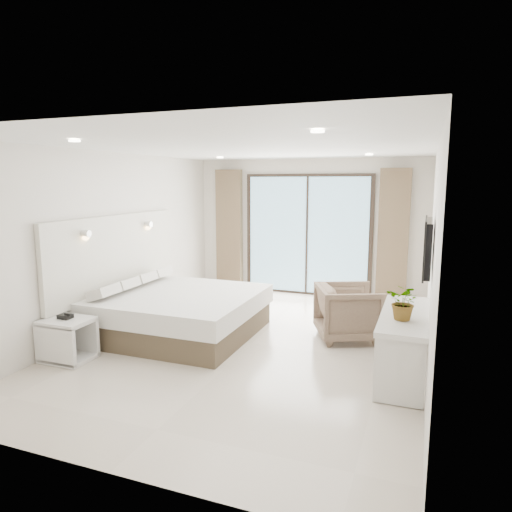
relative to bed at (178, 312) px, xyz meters
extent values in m
plane|color=beige|center=(1.19, -0.02, -0.33)|extent=(6.20, 6.20, 0.00)
cube|color=silver|center=(1.19, 3.08, 1.02)|extent=(4.60, 0.02, 2.70)
cube|color=silver|center=(1.19, -3.12, 1.02)|extent=(4.60, 0.02, 2.70)
cube|color=silver|center=(-1.11, -0.02, 1.02)|extent=(0.02, 6.20, 2.70)
cube|color=silver|center=(3.49, -0.02, 1.02)|extent=(0.02, 6.20, 2.70)
cube|color=white|center=(1.19, -0.02, 2.37)|extent=(4.60, 6.20, 0.02)
cube|color=silver|center=(-1.06, 0.00, 0.82)|extent=(0.08, 3.00, 1.20)
cube|color=black|center=(3.44, -0.42, 1.22)|extent=(0.06, 1.00, 0.58)
cube|color=black|center=(3.40, -0.42, 1.22)|extent=(0.02, 1.04, 0.62)
cube|color=black|center=(1.19, 3.05, 0.87)|extent=(2.56, 0.04, 2.42)
cube|color=#89BEDB|center=(1.19, 3.02, 0.87)|extent=(2.40, 0.01, 2.30)
cube|color=brown|center=(-0.46, 2.94, 0.92)|extent=(0.55, 0.14, 2.50)
cube|color=brown|center=(2.84, 2.94, 0.92)|extent=(0.55, 0.14, 2.50)
cylinder|color=white|center=(-0.11, -1.82, 2.35)|extent=(0.12, 0.12, 0.02)
cylinder|color=white|center=(2.49, -1.82, 2.35)|extent=(0.12, 0.12, 0.02)
cylinder|color=white|center=(-0.11, 1.78, 2.35)|extent=(0.12, 0.12, 0.02)
cylinder|color=white|center=(2.49, 1.78, 2.35)|extent=(0.12, 0.12, 0.02)
cube|color=brown|center=(0.02, 0.00, -0.16)|extent=(2.16, 2.05, 0.34)
cube|color=white|center=(0.02, 0.00, 0.16)|extent=(2.24, 2.13, 0.28)
cube|color=silver|center=(-0.76, -0.70, 0.37)|extent=(0.28, 0.43, 0.14)
cube|color=silver|center=(-0.76, -0.24, 0.37)|extent=(0.28, 0.43, 0.14)
cube|color=silver|center=(-0.76, 0.24, 0.37)|extent=(0.28, 0.43, 0.14)
cube|color=silver|center=(-0.76, 0.70, 0.37)|extent=(0.28, 0.43, 0.14)
cube|color=silver|center=(-0.79, -1.40, 0.19)|extent=(0.60, 0.49, 0.05)
cube|color=silver|center=(-0.79, -1.40, -0.30)|extent=(0.60, 0.49, 0.05)
cube|color=silver|center=(-0.79, -1.62, -0.06)|extent=(0.59, 0.06, 0.48)
cube|color=silver|center=(-0.79, -1.19, -0.06)|extent=(0.59, 0.06, 0.48)
cube|color=black|center=(-0.82, -1.39, 0.24)|extent=(0.17, 0.13, 0.05)
cube|color=silver|center=(3.23, -0.42, 0.41)|extent=(0.52, 1.66, 0.06)
cube|color=silver|center=(3.23, -1.17, 0.03)|extent=(0.50, 0.06, 0.71)
cube|color=silver|center=(3.23, 0.32, 0.03)|extent=(0.50, 0.06, 0.71)
imported|color=#33662D|center=(3.23, -0.71, 0.60)|extent=(0.49, 0.51, 0.31)
imported|color=#7F6A53|center=(2.41, 0.68, 0.11)|extent=(1.06, 1.09, 0.87)
camera|label=1|loc=(3.40, -5.75, 1.93)|focal=32.00mm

